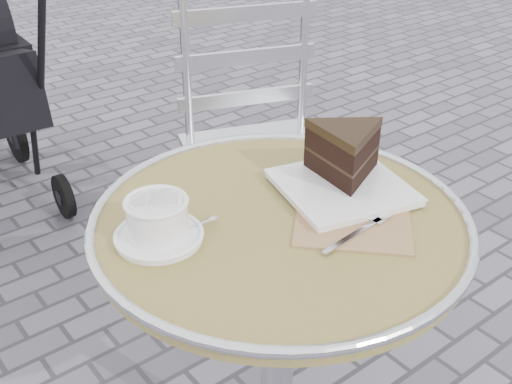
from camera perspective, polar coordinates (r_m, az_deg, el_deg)
cafe_table at (r=1.30m, az=2.04°, el=-8.38°), size 0.72×0.72×0.74m
cappuccino_set at (r=1.13m, az=-8.65°, el=-2.64°), size 0.18×0.15×0.08m
cake_plate_set at (r=1.29m, az=7.94°, el=2.82°), size 0.35×0.38×0.13m
bistro_chair at (r=1.95m, az=-0.14°, el=6.95°), size 0.56×0.56×0.97m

